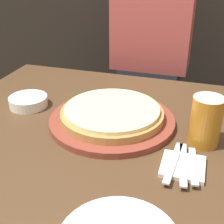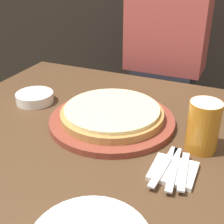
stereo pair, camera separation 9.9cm
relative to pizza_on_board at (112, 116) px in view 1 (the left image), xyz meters
The scene contains 8 objects.
pizza_on_board is the anchor object (origin of this frame).
beer_glass 0.29m from the pizza_on_board, ahead, with size 0.09×0.09×0.14m.
side_bowl 0.32m from the pizza_on_board, behind, with size 0.14×0.14×0.04m.
napkin_stack 0.30m from the pizza_on_board, 35.19° to the right, with size 0.11×0.11×0.01m.
fork 0.28m from the pizza_on_board, 38.17° to the right, with size 0.03×0.18×0.00m.
dinner_knife 0.30m from the pizza_on_board, 35.19° to the right, with size 0.04×0.18×0.00m.
spoon 0.32m from the pizza_on_board, 32.59° to the right, with size 0.04×0.16×0.00m.
diner_person 0.65m from the pizza_on_board, 89.85° to the left, with size 0.36×0.20×1.36m.
Camera 1 is at (0.23, -0.73, 1.26)m, focal length 50.00 mm.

